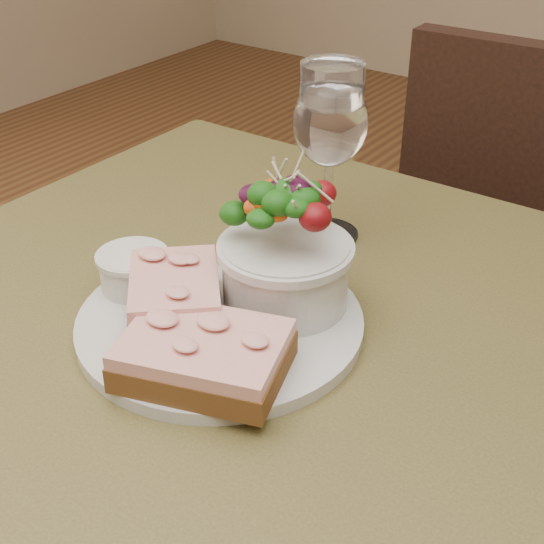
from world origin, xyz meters
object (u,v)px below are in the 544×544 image
Objects in this scene: chair_far at (534,371)px; sandwich_front at (204,355)px; sandwich_back at (175,291)px; ramekin at (133,269)px; cafe_table at (252,432)px; salad_bowl at (286,246)px; dinner_plate at (220,322)px; wine_glass at (330,128)px.

sandwich_front is (-0.09, -0.77, 0.49)m from chair_far.
sandwich_back is 0.06m from ramekin.
salad_bowl reaches higher than cafe_table.
sandwich_back is at bearing -153.69° from dinner_plate.
chair_far is at bearing 81.76° from salad_bowl.
cafe_table is at bearing 81.71° from chair_far.
dinner_plate is at bearing 4.52° from ramekin.
dinner_plate is at bearing 171.34° from cafe_table.
ramekin is (-0.06, 0.01, -0.00)m from sandwich_back.
wine_glass is (-0.01, 0.20, 0.12)m from dinner_plate.
salad_bowl is (0.07, 0.07, 0.04)m from sandwich_back.
chair_far is 5.97× the size of sandwich_front.
sandwich_back reaches higher than dinner_plate.
dinner_plate is at bearing 74.18° from sandwich_back.
sandwich_front is 0.09m from sandwich_back.
wine_glass is at bearing 73.18° from chair_far.
wine_glass reaches higher than chair_far.
ramekin is (-0.13, 0.06, 0.00)m from sandwich_front.
chair_far reaches higher than sandwich_front.
chair_far is at bearing 72.46° from ramekin.
chair_far reaches higher than dinner_plate.
sandwich_back is 0.75× the size of wine_glass.
sandwich_back is at bearing -134.78° from salad_bowl.
chair_far is 0.85m from dinner_plate.
cafe_table is 6.30× the size of salad_bowl.
dinner_plate is 1.95× the size of sandwich_back.
sandwich_front is 1.19× the size of salad_bowl.
dinner_plate is at bearing 101.93° from sandwich_front.
wine_glass is at bearing 107.93° from salad_bowl.
wine_glass reaches higher than cafe_table.
dinner_plate is 2.01× the size of salad_bowl.
chair_far reaches higher than sandwich_back.
dinner_plate is (-0.04, 0.01, 0.11)m from cafe_table.
sandwich_back reaches higher than sandwich_front.
chair_far reaches higher than ramekin.
chair_far is 14.33× the size of ramekin.
salad_bowl reaches higher than sandwich_back.
chair_far is 0.89m from ramekin.
sandwich_front is 0.15m from ramekin.
wine_glass is (-0.05, 0.27, 0.09)m from sandwich_front.
ramekin is 0.15m from salad_bowl.
wine_glass is (-0.05, 0.21, 0.22)m from cafe_table.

